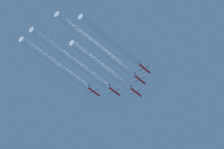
# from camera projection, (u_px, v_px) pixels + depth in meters

# --- Properties ---
(jet_lead) EXTENTS (8.02, 11.68, 2.81)m
(jet_lead) POSITION_uv_depth(u_px,v_px,m) (136.00, 92.00, 420.03)
(jet_lead) COLOR red
(jet_left_wingman) EXTENTS (8.02, 11.68, 2.81)m
(jet_left_wingman) POSITION_uv_depth(u_px,v_px,m) (114.00, 91.00, 418.66)
(jet_left_wingman) COLOR red
(jet_right_wingman) EXTENTS (8.02, 11.68, 2.81)m
(jet_right_wingman) POSITION_uv_depth(u_px,v_px,m) (140.00, 80.00, 409.29)
(jet_right_wingman) COLOR red
(jet_outer_left) EXTENTS (8.02, 11.68, 2.81)m
(jet_outer_left) POSITION_uv_depth(u_px,v_px,m) (94.00, 92.00, 416.42)
(jet_outer_left) COLOR red
(jet_outer_right) EXTENTS (8.02, 11.68, 2.81)m
(jet_outer_right) POSITION_uv_depth(u_px,v_px,m) (144.00, 68.00, 398.80)
(jet_outer_right) COLOR red
(smoke_trail_lead) EXTENTS (3.27, 50.83, 3.27)m
(smoke_trail_lead) POSITION_uv_depth(u_px,v_px,m) (102.00, 66.00, 400.48)
(smoke_trail_lead) COLOR white
(smoke_trail_left_wingman) EXTENTS (3.27, 63.28, 3.27)m
(smoke_trail_left_wingman) POSITION_uv_depth(u_px,v_px,m) (72.00, 60.00, 395.17)
(smoke_trail_left_wingman) COLOR white
(smoke_trail_right_wingman) EXTENTS (3.27, 64.15, 3.27)m
(smoke_trail_right_wingman) POSITION_uv_depth(u_px,v_px,m) (97.00, 46.00, 385.52)
(smoke_trail_right_wingman) COLOR white
(smoke_trail_outer_left) EXTENTS (3.27, 53.58, 3.27)m
(smoke_trail_outer_left) POSITION_uv_depth(u_px,v_px,m) (56.00, 64.00, 396.00)
(smoke_trail_outer_left) COLOR white
(smoke_trail_outer_right) EXTENTS (3.27, 48.36, 3.27)m
(smoke_trail_outer_right) POSITION_uv_depth(u_px,v_px,m) (111.00, 41.00, 380.04)
(smoke_trail_outer_right) COLOR white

